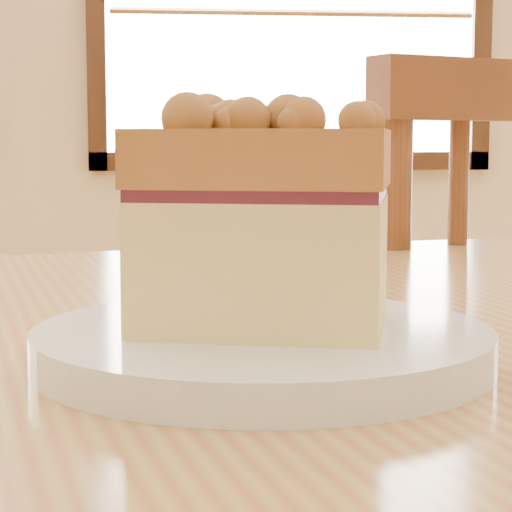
{
  "coord_description": "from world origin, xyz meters",
  "views": [
    {
      "loc": [
        -0.31,
        -0.38,
        0.86
      ],
      "look_at": [
        -0.26,
        0.12,
        0.8
      ],
      "focal_mm": 70.0,
      "sensor_mm": 36.0,
      "label": 1
    }
  ],
  "objects_px": {
    "cafe_table_main": "(488,459)",
    "cafe_chair_main": "(429,450)",
    "plate": "(263,348)",
    "cake_slice": "(260,218)"
  },
  "relations": [
    {
      "from": "cafe_table_main",
      "to": "cake_slice",
      "type": "distance_m",
      "value": 0.29
    },
    {
      "from": "plate",
      "to": "cafe_chair_main",
      "type": "bearing_deg",
      "value": 67.85
    },
    {
      "from": "cafe_table_main",
      "to": "plate",
      "type": "relative_size",
      "value": 5.82
    },
    {
      "from": "plate",
      "to": "cake_slice",
      "type": "distance_m",
      "value": 0.06
    },
    {
      "from": "plate",
      "to": "cake_slice",
      "type": "xyz_separation_m",
      "value": [
        -0.0,
        0.0,
        0.06
      ]
    },
    {
      "from": "cafe_table_main",
      "to": "plate",
      "type": "height_order",
      "value": "plate"
    },
    {
      "from": "plate",
      "to": "cafe_table_main",
      "type": "bearing_deg",
      "value": 43.39
    },
    {
      "from": "cafe_chair_main",
      "to": "cake_slice",
      "type": "distance_m",
      "value": 0.82
    },
    {
      "from": "cafe_table_main",
      "to": "plate",
      "type": "bearing_deg",
      "value": -147.95
    },
    {
      "from": "cafe_table_main",
      "to": "cafe_chair_main",
      "type": "height_order",
      "value": "cafe_chair_main"
    }
  ]
}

